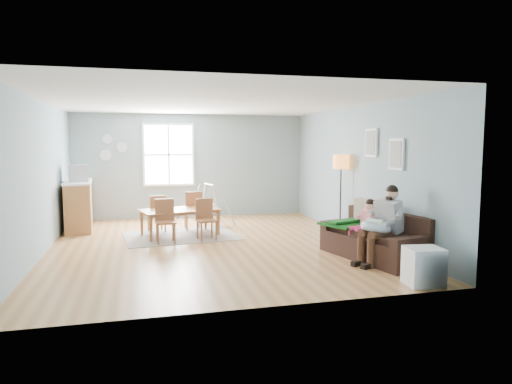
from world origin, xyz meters
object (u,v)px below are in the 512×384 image
object	(u,v)px
chair_sw	(165,218)
chair_ne	(193,208)
baby_swing	(209,207)
floor_lamp	(341,169)
sofa	(376,242)
dining_table	(180,223)
chair_se	(206,217)
storage_cube	(423,266)
monitor	(78,173)
father	(383,222)
toddler	(366,218)
chair_nw	(157,212)
counter	(79,204)

from	to	relation	value
chair_sw	chair_ne	bearing A→B (deg)	59.99
chair_sw	baby_swing	size ratio (longest dim) A/B	0.73
chair_sw	floor_lamp	bearing A→B (deg)	-0.86
sofa	dining_table	bearing A→B (deg)	138.06
floor_lamp	baby_swing	world-z (taller)	floor_lamp
floor_lamp	baby_swing	size ratio (longest dim) A/B	1.45
floor_lamp	dining_table	bearing A→B (deg)	168.92
chair_se	storage_cube	bearing A→B (deg)	-56.35
chair_se	monitor	distance (m)	3.16
baby_swing	chair_se	bearing A→B (deg)	-100.87
father	toddler	xyz separation A→B (m)	(-0.05, 0.46, -0.01)
toddler	dining_table	world-z (taller)	toddler
storage_cube	chair_ne	size ratio (longest dim) A/B	0.59
monitor	floor_lamp	bearing A→B (deg)	-17.90
father	chair_ne	xyz separation A→B (m)	(-2.64, 3.62, -0.18)
storage_cube	baby_swing	distance (m)	5.79
toddler	chair_sw	xyz separation A→B (m)	(-3.27, 1.97, -0.19)
floor_lamp	chair_se	world-z (taller)	floor_lamp
chair_se	monitor	size ratio (longest dim) A/B	1.86
chair_sw	monitor	bearing A→B (deg)	136.16
chair_nw	sofa	bearing A→B (deg)	-42.94
sofa	dining_table	world-z (taller)	sofa
counter	dining_table	bearing A→B (deg)	-34.36
dining_table	counter	xyz separation A→B (m)	(-2.17, 1.48, 0.28)
sofa	toddler	xyz separation A→B (m)	(-0.11, 0.17, 0.39)
father	chair_ne	world-z (taller)	father
sofa	counter	xyz separation A→B (m)	(-5.20, 4.21, 0.28)
father	chair_se	distance (m)	3.56
storage_cube	counter	bearing A→B (deg)	131.76
floor_lamp	father	bearing A→B (deg)	-98.44
chair_nw	baby_swing	distance (m)	1.40
chair_ne	storage_cube	bearing A→B (deg)	-61.83
chair_ne	dining_table	bearing A→B (deg)	-120.04
toddler	dining_table	xyz separation A→B (m)	(-2.93, 2.56, -0.38)
floor_lamp	chair_nw	bearing A→B (deg)	162.78
chair_se	counter	size ratio (longest dim) A/B	0.41
chair_nw	baby_swing	bearing A→B (deg)	27.44
toddler	storage_cube	distance (m)	1.70
floor_lamp	monitor	xyz separation A→B (m)	(-5.46, 1.76, -0.13)
chair_se	chair_sw	bearing A→B (deg)	-174.44
father	storage_cube	xyz separation A→B (m)	(-0.06, -1.19, -0.41)
father	dining_table	bearing A→B (deg)	134.54
sofa	chair_nw	size ratio (longest dim) A/B	2.52
father	dining_table	xyz separation A→B (m)	(-2.98, 3.03, -0.39)
monitor	chair_ne	bearing A→B (deg)	-11.78
sofa	chair_se	xyz separation A→B (m)	(-2.58, 2.21, 0.19)
toddler	monitor	bearing A→B (deg)	143.97
father	chair_nw	size ratio (longest dim) A/B	1.54
storage_cube	chair_nw	distance (m)	5.82
toddler	counter	distance (m)	6.51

